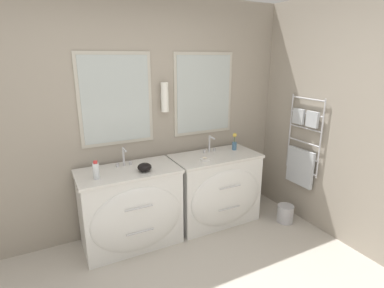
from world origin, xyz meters
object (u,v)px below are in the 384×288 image
amenity_bowl (145,167)px  flower_vase (234,143)px  vanity_right (216,189)px  vanity_left (131,208)px  toiletry_bottle (96,171)px  waste_bin (285,213)px

amenity_bowl → flower_vase: 1.24m
vanity_right → flower_vase: size_ratio=4.83×
flower_vase → vanity_left: bearing=-175.5°
toiletry_bottle → amenity_bowl: (0.47, -0.02, -0.04)m
toiletry_bottle → vanity_left: bearing=9.6°
waste_bin → toiletry_bottle: bearing=170.5°
vanity_left → vanity_right: 1.05m
vanity_left → waste_bin: size_ratio=4.78×
vanity_right → toiletry_bottle: bearing=-177.7°
toiletry_bottle → amenity_bowl: size_ratio=1.25×
vanity_right → waste_bin: bearing=-28.7°
vanity_right → flower_vase: (0.32, 0.11, 0.51)m
amenity_bowl → vanity_right: bearing=4.8°
vanity_left → toiletry_bottle: (-0.33, -0.05, 0.50)m
waste_bin → vanity_left: bearing=167.1°
toiletry_bottle → waste_bin: (2.13, -0.36, -0.82)m
toiletry_bottle → flower_vase: flower_vase is taller
vanity_right → toiletry_bottle: toiletry_bottle is taller
amenity_bowl → waste_bin: bearing=-11.4°
vanity_right → waste_bin: 0.91m
amenity_bowl → flower_vase: flower_vase is taller
vanity_left → amenity_bowl: bearing=-28.5°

